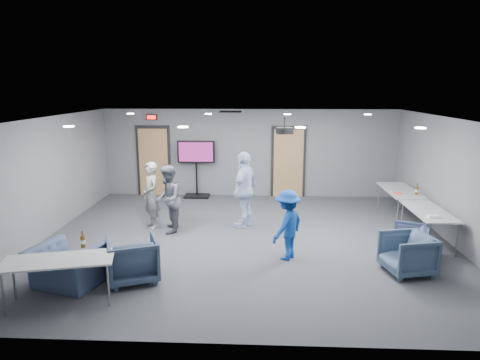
{
  "coord_description": "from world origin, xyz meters",
  "views": [
    {
      "loc": [
        0.32,
        -9.09,
        3.36
      ],
      "look_at": [
        -0.14,
        0.78,
        1.2
      ],
      "focal_mm": 32.0,
      "sensor_mm": 36.0,
      "label": 1
    }
  ],
  "objects_px": {
    "table_right_a": "(401,192)",
    "bottle_right": "(417,190)",
    "projector": "(285,130)",
    "chair_front_b": "(67,266)",
    "person_b": "(168,199)",
    "chair_right_b": "(409,241)",
    "person_d": "(287,225)",
    "table_right_b": "(429,213)",
    "chair_right_c": "(407,254)",
    "person_c": "(245,190)",
    "chair_front_a": "(133,259)",
    "bottle_front": "(83,241)",
    "table_front_left": "(58,262)",
    "person_a": "(151,195)",
    "tv_stand": "(196,165)"
  },
  "relations": [
    {
      "from": "person_c",
      "to": "chair_right_b",
      "type": "bearing_deg",
      "value": 85.55
    },
    {
      "from": "chair_front_a",
      "to": "table_front_left",
      "type": "height_order",
      "value": "chair_front_a"
    },
    {
      "from": "chair_right_c",
      "to": "person_b",
      "type": "bearing_deg",
      "value": -125.64
    },
    {
      "from": "chair_right_c",
      "to": "bottle_front",
      "type": "xyz_separation_m",
      "value": [
        -5.65,
        -0.86,
        0.46
      ]
    },
    {
      "from": "bottle_front",
      "to": "projector",
      "type": "height_order",
      "value": "projector"
    },
    {
      "from": "person_b",
      "to": "chair_right_b",
      "type": "height_order",
      "value": "person_b"
    },
    {
      "from": "person_d",
      "to": "bottle_right",
      "type": "bearing_deg",
      "value": 160.35
    },
    {
      "from": "chair_front_a",
      "to": "projector",
      "type": "bearing_deg",
      "value": -157.98
    },
    {
      "from": "chair_right_c",
      "to": "chair_front_b",
      "type": "bearing_deg",
      "value": -95.25
    },
    {
      "from": "chair_right_c",
      "to": "chair_front_b",
      "type": "xyz_separation_m",
      "value": [
        -6.0,
        -0.78,
        -0.02
      ]
    },
    {
      "from": "chair_front_a",
      "to": "table_right_a",
      "type": "height_order",
      "value": "chair_front_a"
    },
    {
      "from": "person_a",
      "to": "chair_right_c",
      "type": "distance_m",
      "value": 5.85
    },
    {
      "from": "table_right_a",
      "to": "bottle_front",
      "type": "relative_size",
      "value": 6.58
    },
    {
      "from": "table_right_a",
      "to": "bottle_right",
      "type": "bearing_deg",
      "value": -153.69
    },
    {
      "from": "chair_right_c",
      "to": "table_front_left",
      "type": "xyz_separation_m",
      "value": [
        -5.83,
        -1.38,
        0.31
      ]
    },
    {
      "from": "person_b",
      "to": "chair_right_b",
      "type": "relative_size",
      "value": 2.26
    },
    {
      "from": "chair_front_a",
      "to": "table_right_b",
      "type": "height_order",
      "value": "chair_front_a"
    },
    {
      "from": "table_right_a",
      "to": "table_right_b",
      "type": "xyz_separation_m",
      "value": [
        -0.0,
        -1.9,
        -0.0
      ]
    },
    {
      "from": "chair_front_a",
      "to": "bottle_right",
      "type": "bearing_deg",
      "value": -171.6
    },
    {
      "from": "table_right_a",
      "to": "bottle_right",
      "type": "relative_size",
      "value": 6.57
    },
    {
      "from": "chair_front_a",
      "to": "table_right_a",
      "type": "bearing_deg",
      "value": -167.37
    },
    {
      "from": "chair_right_c",
      "to": "projector",
      "type": "xyz_separation_m",
      "value": [
        -2.16,
        2.13,
        2.03
      ]
    },
    {
      "from": "person_d",
      "to": "chair_right_b",
      "type": "distance_m",
      "value": 2.51
    },
    {
      "from": "chair_front_a",
      "to": "bottle_right",
      "type": "height_order",
      "value": "bottle_right"
    },
    {
      "from": "table_right_a",
      "to": "table_right_b",
      "type": "relative_size",
      "value": 1.07
    },
    {
      "from": "chair_front_b",
      "to": "bottle_front",
      "type": "xyz_separation_m",
      "value": [
        0.35,
        -0.08,
        0.48
      ]
    },
    {
      "from": "person_c",
      "to": "person_d",
      "type": "distance_m",
      "value": 2.18
    },
    {
      "from": "person_b",
      "to": "bottle_front",
      "type": "relative_size",
      "value": 5.62
    },
    {
      "from": "chair_front_b",
      "to": "bottle_right",
      "type": "distance_m",
      "value": 8.18
    },
    {
      "from": "table_right_a",
      "to": "table_front_left",
      "type": "bearing_deg",
      "value": 125.84
    },
    {
      "from": "chair_right_c",
      "to": "table_front_left",
      "type": "height_order",
      "value": "chair_right_c"
    },
    {
      "from": "person_a",
      "to": "chair_front_a",
      "type": "bearing_deg",
      "value": -26.45
    },
    {
      "from": "projector",
      "to": "bottle_right",
      "type": "bearing_deg",
      "value": 6.97
    },
    {
      "from": "person_d",
      "to": "table_front_left",
      "type": "distance_m",
      "value": 4.17
    },
    {
      "from": "bottle_right",
      "to": "chair_right_c",
      "type": "bearing_deg",
      "value": -111.49
    },
    {
      "from": "tv_stand",
      "to": "table_right_b",
      "type": "bearing_deg",
      "value": -33.55
    },
    {
      "from": "chair_front_a",
      "to": "bottle_right",
      "type": "distance_m",
      "value": 7.12
    },
    {
      "from": "chair_front_b",
      "to": "projector",
      "type": "distance_m",
      "value": 5.23
    },
    {
      "from": "chair_right_b",
      "to": "chair_front_b",
      "type": "xyz_separation_m",
      "value": [
        -6.32,
        -1.62,
        0.03
      ]
    },
    {
      "from": "person_b",
      "to": "chair_front_a",
      "type": "bearing_deg",
      "value": -8.05
    },
    {
      "from": "person_d",
      "to": "person_b",
      "type": "bearing_deg",
      "value": -84.61
    },
    {
      "from": "chair_front_a",
      "to": "tv_stand",
      "type": "bearing_deg",
      "value": -114.54
    },
    {
      "from": "chair_front_a",
      "to": "table_front_left",
      "type": "bearing_deg",
      "value": 21.25
    },
    {
      "from": "tv_stand",
      "to": "projector",
      "type": "distance_m",
      "value": 4.32
    },
    {
      "from": "person_b",
      "to": "table_front_left",
      "type": "distance_m",
      "value": 3.58
    },
    {
      "from": "table_right_a",
      "to": "chair_front_a",
      "type": "bearing_deg",
      "value": 124.57
    },
    {
      "from": "table_right_b",
      "to": "bottle_right",
      "type": "height_order",
      "value": "bottle_right"
    },
    {
      "from": "chair_right_b",
      "to": "tv_stand",
      "type": "height_order",
      "value": "tv_stand"
    },
    {
      "from": "chair_front_b",
      "to": "tv_stand",
      "type": "bearing_deg",
      "value": -85.99
    },
    {
      "from": "person_b",
      "to": "chair_right_c",
      "type": "relative_size",
      "value": 1.95
    }
  ]
}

